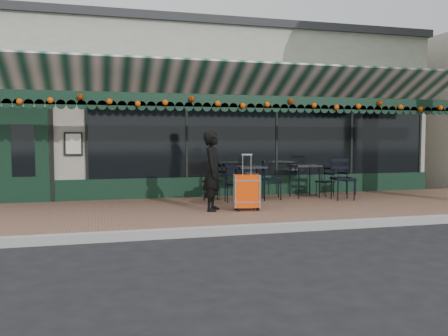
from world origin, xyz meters
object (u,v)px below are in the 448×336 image
object	(u,v)px
woman	(213,171)
chair_b_front	(238,185)
chair_b_left	(215,182)
chair_b_right	(272,180)
cafe_table_b	(250,170)
chair_a_left	(325,182)
suitcase	(247,192)
chair_a_front	(343,179)
chair_a_right	(347,180)
cafe_table_a	(305,168)

from	to	relation	value
woman	chair_b_front	xyz separation A→B (m)	(0.82, 0.93, -0.39)
chair_b_left	chair_b_right	bearing A→B (deg)	74.44
cafe_table_b	chair_a_left	world-z (taller)	cafe_table_b
suitcase	chair_b_front	xyz separation A→B (m)	(0.14, 1.07, 0.04)
cafe_table_b	suitcase	bearing A→B (deg)	-110.40
woman	chair_b_front	size ratio (longest dim) A/B	1.93
chair_a_front	chair_b_right	bearing A→B (deg)	166.96
chair_a_front	chair_b_right	size ratio (longest dim) A/B	1.05
chair_a_front	woman	bearing A→B (deg)	-159.84
woman	chair_b_right	xyz separation A→B (m)	(1.82, 1.41, -0.34)
suitcase	chair_b_right	distance (m)	1.93
chair_a_right	chair_b_left	xyz separation A→B (m)	(-3.63, -0.25, 0.07)
cafe_table_b	chair_b_right	world-z (taller)	chair_b_right
woman	suitcase	xyz separation A→B (m)	(0.68, -0.14, -0.43)
cafe_table_a	chair_b_left	size ratio (longest dim) A/B	0.91
cafe_table_b	chair_b_front	distance (m)	0.73
chair_b_right	woman	bearing A→B (deg)	141.22
chair_b_left	chair_b_front	bearing A→B (deg)	24.96
chair_a_front	cafe_table_a	bearing A→B (deg)	138.42
chair_a_right	chair_a_front	xyz separation A→B (m)	(-0.60, -0.85, 0.12)
chair_a_right	cafe_table_b	bearing A→B (deg)	77.78
cafe_table_a	chair_b_right	xyz separation A→B (m)	(-0.94, -0.17, -0.26)
suitcase	cafe_table_a	size ratio (longest dim) A/B	1.41
woman	cafe_table_b	xyz separation A→B (m)	(1.26, 1.41, -0.08)
woman	suitcase	world-z (taller)	woman
woman	chair_a_front	size ratio (longest dim) A/B	1.62
chair_b_right	cafe_table_b	bearing A→B (deg)	103.05
chair_a_right	chair_b_left	bearing A→B (deg)	75.83
chair_a_right	chair_a_left	bearing A→B (deg)	84.25
cafe_table_b	chair_b_left	size ratio (longest dim) A/B	0.91
chair_a_left	chair_b_right	size ratio (longest dim) A/B	0.79
chair_a_front	cafe_table_b	bearing A→B (deg)	171.60
chair_a_left	chair_b_front	world-z (taller)	chair_b_front
chair_b_front	cafe_table_b	bearing A→B (deg)	27.71
chair_b_front	chair_b_right	bearing A→B (deg)	5.75
chair_a_front	chair_a_right	bearing A→B (deg)	61.21
suitcase	cafe_table_a	distance (m)	2.72
cafe_table_b	chair_a_right	distance (m)	2.80
chair_a_right	chair_b_right	world-z (taller)	chair_b_right
cafe_table_b	chair_a_right	bearing A→B (deg)	5.89
cafe_table_a	chair_b_right	distance (m)	0.99
suitcase	cafe_table_a	bearing A→B (deg)	50.04
chair_a_left	chair_a_right	size ratio (longest dim) A/B	0.99
chair_a_right	chair_b_front	xyz separation A→B (m)	(-3.20, -0.77, 0.04)
cafe_table_a	chair_b_right	world-z (taller)	chair_b_right
woman	chair_a_left	size ratio (longest dim) A/B	2.17
woman	chair_b_left	world-z (taller)	woman
suitcase	cafe_table_a	xyz separation A→B (m)	(2.08, 1.72, 0.35)
chair_a_right	chair_a_front	size ratio (longest dim) A/B	0.76
woman	cafe_table_a	size ratio (longest dim) A/B	1.99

